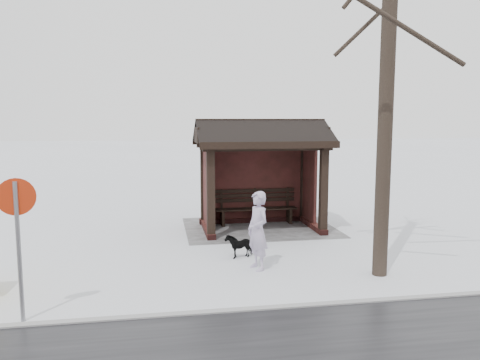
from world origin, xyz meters
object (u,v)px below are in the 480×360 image
Objects in this scene: bus_shelter at (260,152)px; pedestrian at (258,231)px; road_sign at (17,218)px; dog at (240,245)px.

bus_shelter is 3.93m from pedestrian.
pedestrian is 4.53m from road_sign.
road_sign is (4.06, 1.84, 0.79)m from pedestrian.
bus_shelter is 3.45m from dog.
dog is 0.29× the size of road_sign.
pedestrian is at bearing 77.22° from bus_shelter.
dog is 4.91m from road_sign.
road_sign is at bearing -75.01° from dog.
road_sign is (3.84, 2.76, 1.33)m from dog.
pedestrian reaches higher than dog.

